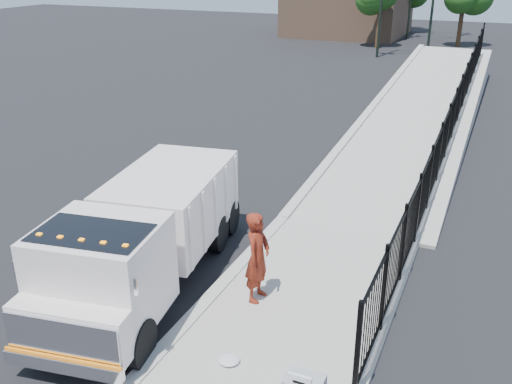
% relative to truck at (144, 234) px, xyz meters
% --- Properties ---
extents(ground, '(120.00, 120.00, 0.00)m').
position_rel_truck_xyz_m(ground, '(1.53, 0.39, -1.33)').
color(ground, black).
rests_on(ground, ground).
extents(sidewalk, '(3.55, 12.00, 0.12)m').
position_rel_truck_xyz_m(sidewalk, '(3.45, -1.61, -1.27)').
color(sidewalk, '#9E998E').
rests_on(sidewalk, ground).
extents(curb, '(0.30, 12.00, 0.16)m').
position_rel_truck_xyz_m(curb, '(1.53, -1.61, -1.25)').
color(curb, '#ADAAA3').
rests_on(curb, ground).
extents(ramp, '(3.95, 24.06, 3.19)m').
position_rel_truck_xyz_m(ramp, '(3.65, 16.39, -1.33)').
color(ramp, '#9E998E').
rests_on(ramp, ground).
extents(iron_fence, '(0.10, 28.00, 1.80)m').
position_rel_truck_xyz_m(iron_fence, '(5.08, 12.39, -0.43)').
color(iron_fence, black).
rests_on(iron_fence, ground).
extents(truck, '(3.25, 7.18, 2.37)m').
position_rel_truck_xyz_m(truck, '(0.00, 0.00, 0.00)').
color(truck, black).
rests_on(truck, ground).
extents(worker, '(0.48, 0.73, 1.97)m').
position_rel_truck_xyz_m(worker, '(2.47, 0.44, -0.23)').
color(worker, maroon).
rests_on(worker, sidewalk).
extents(arrow_sign, '(0.35, 0.04, 0.22)m').
position_rel_truck_xyz_m(arrow_sign, '(4.63, -3.13, 0.15)').
color(arrow_sign, white).
rests_on(arrow_sign, utility_cabinet).
extents(debris, '(0.39, 0.39, 0.10)m').
position_rel_truck_xyz_m(debris, '(2.82, -1.66, -1.17)').
color(debris, silver).
rests_on(debris, sidewalk).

